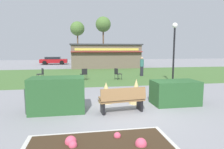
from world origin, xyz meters
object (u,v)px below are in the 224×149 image
tree_left_bg (77,29)px  food_kiosk (105,56)px  cafe_chair_center (84,73)px  parked_car_east_slot (115,60)px  parked_car_center_slot (85,60)px  tree_right_bg (103,25)px  trash_bin (32,101)px  cafe_chair_west (41,73)px  person_strolling (142,66)px  cafe_chair_east (117,73)px  parked_car_west_slot (54,60)px  lamppost_mid (174,46)px  park_bench (122,100)px

tree_left_bg → food_kiosk: bearing=-75.6°
cafe_chair_center → parked_car_east_slot: bearing=72.3°
parked_car_center_slot → tree_right_bg: (3.51, 3.98, 6.27)m
trash_bin → cafe_chair_center: size_ratio=1.03×
tree_left_bg → tree_right_bg: 5.86m
parked_car_east_slot → tree_right_bg: 7.56m
cafe_chair_west → food_kiosk: bearing=57.2°
person_strolling → tree_right_bg: 20.67m
trash_bin → parked_car_east_slot: 25.97m
cafe_chair_east → tree_right_bg: tree_right_bg is taller
cafe_chair_center → parked_car_west_slot: 17.86m
trash_bin → lamppost_mid: bearing=32.3°
trash_bin → cafe_chair_west: 8.32m
cafe_chair_west → person_strolling: bearing=5.9°
trash_bin → park_bench: bearing=-8.5°
trash_bin → food_kiosk: size_ratio=0.10×
parked_car_center_slot → food_kiosk: bearing=-70.3°
trash_bin → cafe_chair_west: bearing=98.4°
cafe_chair_east → tree_right_bg: bearing=85.9°
lamppost_mid → food_kiosk: lamppost_mid is taller
parked_car_west_slot → person_strolling: bearing=-58.7°
trash_bin → person_strolling: person_strolling is taller
parked_car_west_slot → tree_right_bg: size_ratio=0.50×
cafe_chair_east → cafe_chair_west: bearing=171.0°
cafe_chair_west → cafe_chair_center: size_ratio=1.00×
food_kiosk → tree_right_bg: (1.07, 10.80, 5.38)m
parked_car_east_slot → tree_right_bg: bearing=109.6°
cafe_chair_west → person_strolling: (8.39, 0.86, 0.33)m
cafe_chair_west → parked_car_east_slot: 18.79m
parked_car_center_slot → trash_bin: bearing=-96.1°
cafe_chair_east → food_kiosk: bearing=87.4°
park_bench → tree_right_bg: size_ratio=0.21×
park_bench → person_strolling: person_strolling is taller
trash_bin → person_strolling: bearing=51.7°
cafe_chair_west → tree_right_bg: tree_right_bg is taller
cafe_chair_west → tree_left_bg: 24.88m
cafe_chair_west → cafe_chair_center: (3.26, -0.68, 0.00)m
parked_car_east_slot → tree_left_bg: tree_left_bg is taller
cafe_chair_west → park_bench: bearing=-62.8°
trash_bin → cafe_chair_west: trash_bin is taller
cafe_chair_east → parked_car_center_slot: bearing=96.4°
lamppost_mid → trash_bin: bearing=-147.7°
food_kiosk → tree_left_bg: (-3.67, 14.23, 4.90)m
lamppost_mid → cafe_chair_east: bearing=148.4°
parked_car_west_slot → food_kiosk: bearing=-42.4°
parked_car_west_slot → tree_right_bg: 11.32m
parked_car_east_slot → tree_right_bg: (-1.42, 3.99, 6.27)m
park_bench → parked_car_center_slot: bearing=91.4°
lamppost_mid → tree_right_bg: size_ratio=0.49×
tree_left_bg → parked_car_center_slot: bearing=-80.6°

